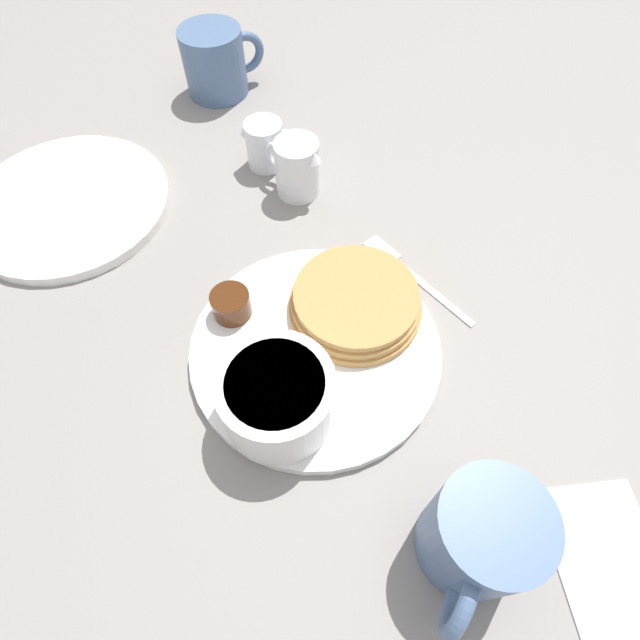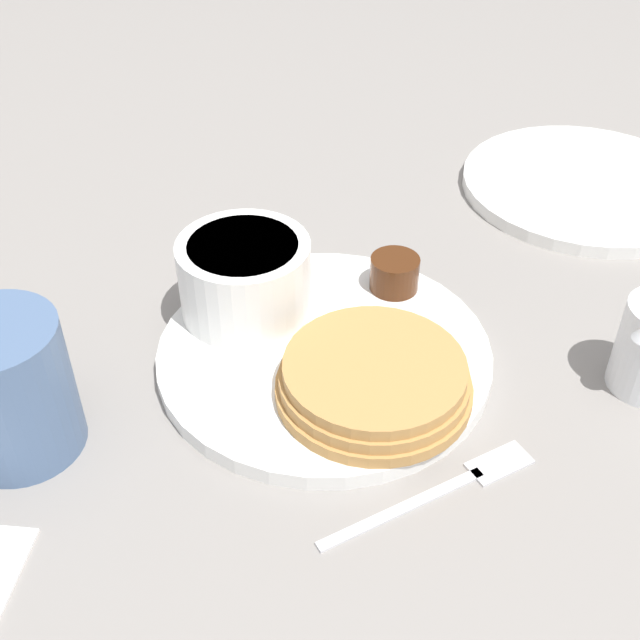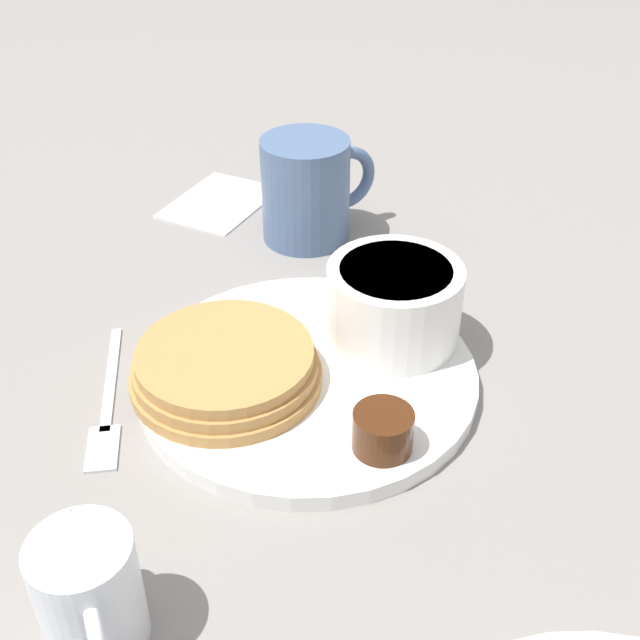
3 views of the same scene
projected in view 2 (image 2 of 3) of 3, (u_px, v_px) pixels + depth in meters
ground_plane at (324, 360)px, 0.57m from camera, size 4.00×4.00×0.00m
plate at (324, 354)px, 0.57m from camera, size 0.24×0.24×0.01m
pancake_stack at (374, 379)px, 0.52m from camera, size 0.13×0.13×0.03m
bowl at (245, 275)px, 0.58m from camera, size 0.10×0.10×0.06m
syrup_cup at (394, 273)px, 0.61m from camera, size 0.04×0.04×0.03m
butter_ramekin at (245, 278)px, 0.61m from camera, size 0.04×0.04×0.04m
coffee_mug at (6, 387)px, 0.49m from camera, size 0.11×0.08×0.09m
fork at (453, 484)px, 0.48m from camera, size 0.11×0.12×0.00m
far_plate at (586, 185)px, 0.76m from camera, size 0.23×0.23×0.01m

